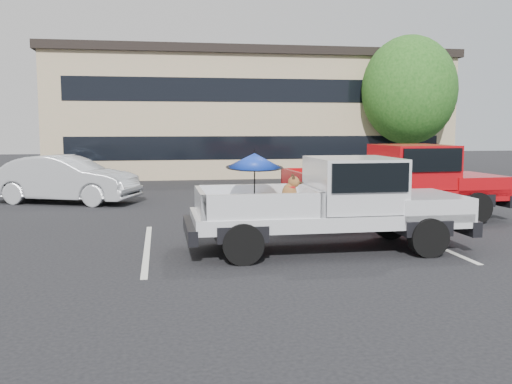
{
  "coord_description": "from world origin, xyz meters",
  "views": [
    {
      "loc": [
        -2.69,
        -9.78,
        2.49
      ],
      "look_at": [
        -0.97,
        0.46,
        1.3
      ],
      "focal_mm": 40.0,
      "sensor_mm": 36.0,
      "label": 1
    }
  ],
  "objects_px": {
    "red_pickup": "(406,179)",
    "blue_suv": "(53,174)",
    "tree_right": "(409,90)",
    "tree_back": "(305,95)",
    "silver_pickup": "(342,198)",
    "silver_sedan": "(65,179)"
  },
  "relations": [
    {
      "from": "tree_back",
      "to": "tree_right",
      "type": "bearing_deg",
      "value": -69.44
    },
    {
      "from": "tree_back",
      "to": "silver_pickup",
      "type": "relative_size",
      "value": 1.25
    },
    {
      "from": "tree_back",
      "to": "blue_suv",
      "type": "bearing_deg",
      "value": -138.99
    },
    {
      "from": "tree_back",
      "to": "silver_pickup",
      "type": "height_order",
      "value": "tree_back"
    },
    {
      "from": "blue_suv",
      "to": "silver_sedan",
      "type": "bearing_deg",
      "value": -62.52
    },
    {
      "from": "red_pickup",
      "to": "blue_suv",
      "type": "relative_size",
      "value": 1.27
    },
    {
      "from": "tree_right",
      "to": "red_pickup",
      "type": "distance_m",
      "value": 12.98
    },
    {
      "from": "tree_right",
      "to": "tree_back",
      "type": "xyz_separation_m",
      "value": [
        -3.0,
        8.0,
        0.2
      ]
    },
    {
      "from": "red_pickup",
      "to": "silver_sedan",
      "type": "xyz_separation_m",
      "value": [
        -9.57,
        5.05,
        -0.32
      ]
    },
    {
      "from": "silver_pickup",
      "to": "red_pickup",
      "type": "bearing_deg",
      "value": 48.9
    },
    {
      "from": "tree_back",
      "to": "red_pickup",
      "type": "relative_size",
      "value": 1.14
    },
    {
      "from": "tree_right",
      "to": "red_pickup",
      "type": "bearing_deg",
      "value": -114.43
    },
    {
      "from": "tree_back",
      "to": "red_pickup",
      "type": "distance_m",
      "value": 19.88
    },
    {
      "from": "silver_pickup",
      "to": "blue_suv",
      "type": "bearing_deg",
      "value": 122.92
    },
    {
      "from": "red_pickup",
      "to": "silver_sedan",
      "type": "distance_m",
      "value": 10.82
    },
    {
      "from": "tree_back",
      "to": "silver_pickup",
      "type": "distance_m",
      "value": 23.61
    },
    {
      "from": "tree_right",
      "to": "blue_suv",
      "type": "bearing_deg",
      "value": -168.9
    },
    {
      "from": "silver_pickup",
      "to": "red_pickup",
      "type": "relative_size",
      "value": 0.92
    },
    {
      "from": "silver_pickup",
      "to": "blue_suv",
      "type": "distance_m",
      "value": 14.0
    },
    {
      "from": "tree_right",
      "to": "tree_back",
      "type": "relative_size",
      "value": 0.95
    },
    {
      "from": "silver_pickup",
      "to": "blue_suv",
      "type": "xyz_separation_m",
      "value": [
        -7.66,
        11.72,
        -0.37
      ]
    },
    {
      "from": "red_pickup",
      "to": "silver_sedan",
      "type": "height_order",
      "value": "red_pickup"
    }
  ]
}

